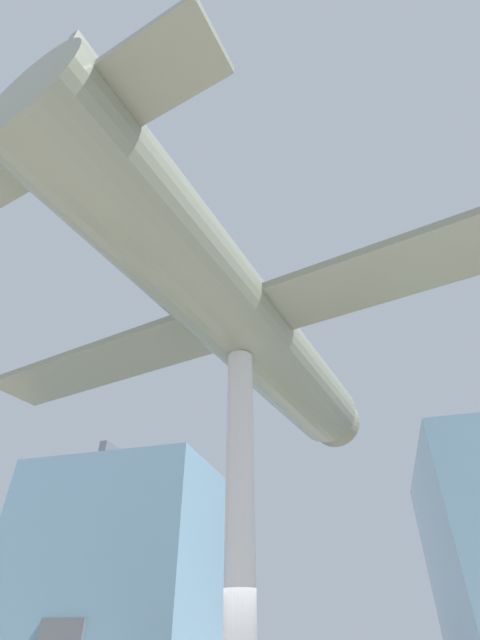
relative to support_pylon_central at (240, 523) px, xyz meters
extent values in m
cube|color=#60849E|center=(-9.04, 14.11, 0.72)|extent=(8.52, 11.25, 8.44)
cube|color=#51565B|center=(-9.04, 14.11, 5.24)|extent=(0.36, 10.69, 0.60)
cylinder|color=#B7B7BC|center=(0.00, 0.00, 0.00)|extent=(0.55, 0.55, 7.01)
cylinder|color=slate|center=(0.00, 0.00, 4.54)|extent=(4.81, 12.67, 2.07)
cube|color=slate|center=(0.00, 0.00, 4.54)|extent=(16.49, 5.41, 0.18)
cube|color=slate|center=(-1.23, -5.37, 4.69)|extent=(5.37, 2.15, 0.18)
cube|color=slate|center=(-1.23, -5.37, 5.83)|extent=(0.42, 1.11, 2.16)
cone|color=slate|center=(1.51, 6.61, 4.54)|extent=(1.94, 1.40, 1.76)
sphere|color=black|center=(1.67, 7.29, 4.54)|extent=(0.44, 0.44, 0.44)
camera|label=1|loc=(2.28, -8.09, -1.57)|focal=24.00mm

